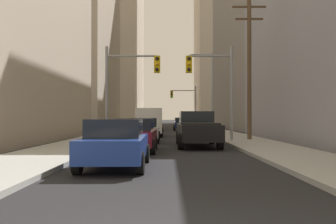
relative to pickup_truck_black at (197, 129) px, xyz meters
name	(u,v)px	position (x,y,z in m)	size (l,w,h in m)	color
sidewalk_left	(135,127)	(-6.42, 34.25, -0.86)	(3.22, 160.00, 0.15)	#9E9E99
sidewalk_right	(201,127)	(3.39, 34.25, -0.86)	(3.22, 160.00, 0.15)	#9E9E99
pickup_truck_black	(197,129)	(0.00, 0.00, 0.00)	(2.20, 5.44, 1.90)	black
cargo_van_white	(149,121)	(-3.06, 9.90, 0.35)	(2.16, 5.24, 2.26)	white
sedan_blue	(115,143)	(-3.20, -8.26, -0.16)	(1.95, 4.22, 1.52)	navy
sedan_maroon	(135,135)	(-3.08, -2.89, -0.16)	(1.95, 4.24, 1.52)	maroon
sedan_silver	(144,130)	(-3.08, 3.40, -0.16)	(1.95, 4.23, 1.52)	#B7BABF
sedan_navy	(181,124)	(0.02, 23.12, -0.16)	(1.95, 4.24, 1.52)	#141E4C
sedan_green	(152,124)	(-3.25, 20.78, -0.16)	(1.95, 4.23, 1.52)	#195938
traffic_signal_near_left	(129,78)	(-3.96, 3.05, 3.09)	(3.43, 0.44, 6.00)	gray
traffic_signal_near_right	(211,78)	(1.17, 3.05, 3.07)	(2.93, 0.44, 6.00)	gray
traffic_signal_far_right	(184,100)	(0.81, 32.63, 3.11)	(3.71, 0.44, 6.00)	gray
utility_pole_right	(249,65)	(3.71, 4.03, 4.03)	(2.20, 0.28, 9.38)	brown
street_lamp_right	(208,85)	(2.13, 13.51, 3.59)	(2.27, 0.32, 7.50)	gray
building_left_mid_office	(58,11)	(-16.55, 30.05, 15.17)	(14.33, 18.98, 32.20)	#B7A893
building_right_mid_block	(302,18)	(16.41, 28.63, 13.90)	(20.42, 29.35, 29.66)	gray
building_right_far_highrise	(236,3)	(16.03, 72.90, 29.91)	(20.61, 20.14, 61.68)	#B7A893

